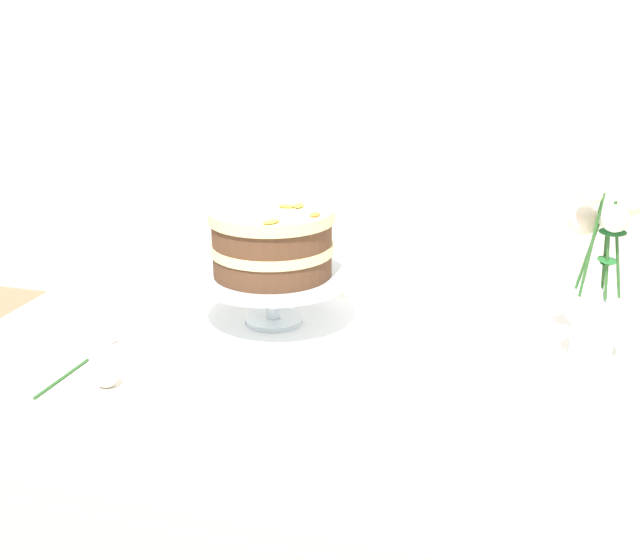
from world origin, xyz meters
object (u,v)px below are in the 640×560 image
Objects in this scene: layer_cake at (272,242)px; flower_vase at (598,280)px; fallen_rose at (104,376)px; dining_table at (351,408)px; cake_stand at (273,283)px.

layer_cake is 0.75× the size of flower_vase.
layer_cake is 1.56× the size of fallen_rose.
flower_vase is at bearing 1.08° from layer_cake.
layer_cake reaches higher than dining_table.
flower_vase reaches higher than layer_cake.
flower_vase reaches higher than fallen_rose.
dining_table is 0.33m from layer_cake.
flower_vase is (0.39, 0.13, 0.23)m from dining_table.
flower_vase is 2.10× the size of fallen_rose.
dining_table is at bearing -161.76° from flower_vase.
layer_cake is at bearing -178.92° from flower_vase.
fallen_rose is (-0.17, -0.32, -0.14)m from layer_cake.
flower_vase is (0.57, 0.01, -0.02)m from layer_cake.
fallen_rose reaches higher than dining_table.
cake_stand is at bearing 147.28° from dining_table.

